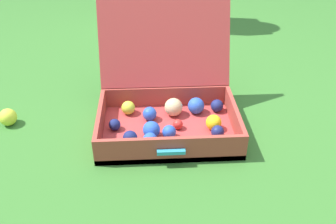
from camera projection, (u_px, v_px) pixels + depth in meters
ground_plane at (188, 125)px, 1.70m from camera, size 16.00×16.00×0.00m
open_suitcase at (167, 103)px, 1.66m from camera, size 0.60×0.59×0.50m
stray_ball_on_grass at (8, 117)px, 1.69m from camera, size 0.08×0.08×0.08m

